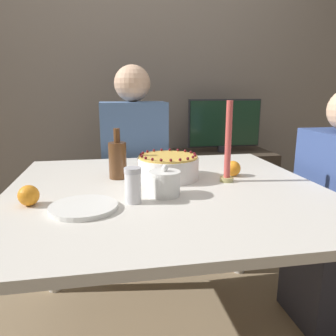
{
  "coord_description": "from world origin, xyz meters",
  "views": [
    {
      "loc": [
        -0.21,
        -1.23,
        1.13
      ],
      "look_at": [
        0.03,
        0.13,
        0.79
      ],
      "focal_mm": 35.0,
      "sensor_mm": 36.0,
      "label": 1
    }
  ],
  "objects_px": {
    "cake": "(168,167)",
    "candle": "(228,148)",
    "bottle": "(118,159)",
    "person_man_blue_shirt": "(135,180)",
    "person_woman_floral": "(336,228)",
    "sugar_bowl": "(165,183)",
    "sugar_shaker": "(133,185)",
    "tv_monitor": "(225,125)"
  },
  "relations": [
    {
      "from": "cake",
      "to": "sugar_shaker",
      "type": "height_order",
      "value": "sugar_shaker"
    },
    {
      "from": "cake",
      "to": "bottle",
      "type": "relative_size",
      "value": 1.21
    },
    {
      "from": "person_woman_floral",
      "to": "person_man_blue_shirt",
      "type": "bearing_deg",
      "value": 49.76
    },
    {
      "from": "cake",
      "to": "candle",
      "type": "height_order",
      "value": "candle"
    },
    {
      "from": "person_man_blue_shirt",
      "to": "bottle",
      "type": "bearing_deg",
      "value": 79.39
    },
    {
      "from": "sugar_bowl",
      "to": "candle",
      "type": "relative_size",
      "value": 0.34
    },
    {
      "from": "sugar_bowl",
      "to": "bottle",
      "type": "height_order",
      "value": "bottle"
    },
    {
      "from": "sugar_bowl",
      "to": "person_woman_floral",
      "type": "xyz_separation_m",
      "value": [
        0.84,
        0.15,
        -0.3
      ]
    },
    {
      "from": "candle",
      "to": "person_man_blue_shirt",
      "type": "xyz_separation_m",
      "value": [
        -0.33,
        0.76,
        -0.33
      ]
    },
    {
      "from": "candle",
      "to": "tv_monitor",
      "type": "xyz_separation_m",
      "value": [
        0.38,
        1.1,
        -0.02
      ]
    },
    {
      "from": "sugar_shaker",
      "to": "bottle",
      "type": "distance_m",
      "value": 0.34
    },
    {
      "from": "sugar_shaker",
      "to": "tv_monitor",
      "type": "distance_m",
      "value": 1.52
    },
    {
      "from": "cake",
      "to": "sugar_bowl",
      "type": "height_order",
      "value": "sugar_bowl"
    },
    {
      "from": "bottle",
      "to": "person_man_blue_shirt",
      "type": "xyz_separation_m",
      "value": [
        0.12,
        0.62,
        -0.27
      ]
    },
    {
      "from": "candle",
      "to": "person_man_blue_shirt",
      "type": "distance_m",
      "value": 0.89
    },
    {
      "from": "tv_monitor",
      "to": "cake",
      "type": "bearing_deg",
      "value": -121.42
    },
    {
      "from": "sugar_shaker",
      "to": "sugar_bowl",
      "type": "bearing_deg",
      "value": 25.6
    },
    {
      "from": "sugar_bowl",
      "to": "sugar_shaker",
      "type": "relative_size",
      "value": 0.94
    },
    {
      "from": "sugar_bowl",
      "to": "person_woman_floral",
      "type": "bearing_deg",
      "value": 9.93
    },
    {
      "from": "person_man_blue_shirt",
      "to": "person_woman_floral",
      "type": "xyz_separation_m",
      "value": [
        0.89,
        -0.75,
        -0.07
      ]
    },
    {
      "from": "sugar_shaker",
      "to": "bottle",
      "type": "height_order",
      "value": "bottle"
    },
    {
      "from": "bottle",
      "to": "person_man_blue_shirt",
      "type": "height_order",
      "value": "person_man_blue_shirt"
    },
    {
      "from": "candle",
      "to": "person_woman_floral",
      "type": "relative_size",
      "value": 0.3
    },
    {
      "from": "candle",
      "to": "cake",
      "type": "bearing_deg",
      "value": 158.54
    },
    {
      "from": "person_man_blue_shirt",
      "to": "candle",
      "type": "bearing_deg",
      "value": 113.71
    },
    {
      "from": "cake",
      "to": "bottle",
      "type": "bearing_deg",
      "value": 169.07
    },
    {
      "from": "sugar_bowl",
      "to": "sugar_shaker",
      "type": "distance_m",
      "value": 0.13
    },
    {
      "from": "bottle",
      "to": "tv_monitor",
      "type": "relative_size",
      "value": 0.39
    },
    {
      "from": "person_man_blue_shirt",
      "to": "person_woman_floral",
      "type": "bearing_deg",
      "value": 139.76
    },
    {
      "from": "candle",
      "to": "bottle",
      "type": "height_order",
      "value": "candle"
    },
    {
      "from": "bottle",
      "to": "person_woman_floral",
      "type": "relative_size",
      "value": 0.19
    },
    {
      "from": "sugar_bowl",
      "to": "bottle",
      "type": "relative_size",
      "value": 0.53
    },
    {
      "from": "candle",
      "to": "tv_monitor",
      "type": "bearing_deg",
      "value": 70.91
    },
    {
      "from": "sugar_shaker",
      "to": "candle",
      "type": "bearing_deg",
      "value": 25.89
    },
    {
      "from": "bottle",
      "to": "person_woman_floral",
      "type": "bearing_deg",
      "value": -7.22
    },
    {
      "from": "sugar_bowl",
      "to": "sugar_shaker",
      "type": "bearing_deg",
      "value": -154.4
    },
    {
      "from": "bottle",
      "to": "person_woman_floral",
      "type": "distance_m",
      "value": 1.07
    },
    {
      "from": "cake",
      "to": "person_man_blue_shirt",
      "type": "height_order",
      "value": "person_man_blue_shirt"
    },
    {
      "from": "sugar_bowl",
      "to": "person_man_blue_shirt",
      "type": "relative_size",
      "value": 0.09
    },
    {
      "from": "cake",
      "to": "person_man_blue_shirt",
      "type": "bearing_deg",
      "value": 98.33
    },
    {
      "from": "candle",
      "to": "person_woman_floral",
      "type": "bearing_deg",
      "value": 0.68
    },
    {
      "from": "sugar_bowl",
      "to": "candle",
      "type": "height_order",
      "value": "candle"
    }
  ]
}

